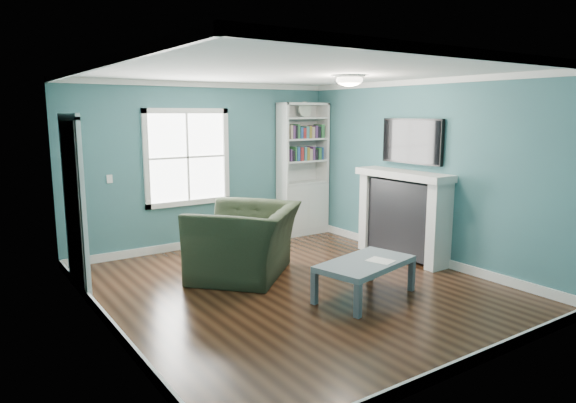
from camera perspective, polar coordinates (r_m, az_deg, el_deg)
floor at (r=6.42m, az=0.82°, el=-9.56°), size 5.00×5.00×0.00m
room_walls at (r=6.08m, az=0.85°, el=4.64°), size 5.00×5.00×5.00m
trim at (r=6.12m, az=0.85°, el=1.43°), size 4.50×5.00×2.60m
window at (r=8.12m, az=-11.10°, el=4.84°), size 1.40×0.06×1.50m
bookshelf at (r=9.04m, az=1.63°, el=2.16°), size 0.90×0.35×2.31m
fireplace at (r=7.73m, az=12.68°, el=-1.56°), size 0.44×1.58×1.30m
tv at (r=7.68m, az=13.61°, el=6.53°), size 0.06×1.10×0.65m
door at (r=6.56m, az=-22.72°, el=-0.22°), size 0.12×0.98×2.17m
ceiling_fixture at (r=6.70m, az=6.85°, el=13.34°), size 0.38×0.38×0.15m
light_switch at (r=7.75m, az=-19.21°, el=2.39°), size 0.08×0.01×0.12m
recliner at (r=6.77m, az=-4.80°, el=-3.11°), size 1.67×1.64×1.24m
coffee_table at (r=6.07m, az=8.58°, el=-7.06°), size 1.32×0.92×0.44m
paper_sheet at (r=6.09m, az=10.24°, el=-6.48°), size 0.30×0.35×0.00m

